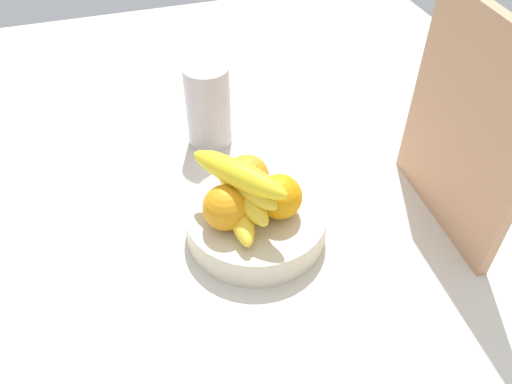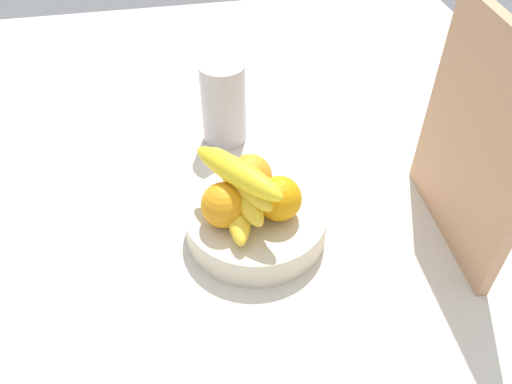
% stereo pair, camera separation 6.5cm
% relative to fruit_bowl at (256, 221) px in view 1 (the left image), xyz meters
% --- Properties ---
extents(ground_plane, '(1.80, 1.40, 0.03)m').
position_rel_fruit_bowl_xyz_m(ground_plane, '(-0.04, 0.03, -0.04)').
color(ground_plane, beige).
extents(fruit_bowl, '(0.23, 0.23, 0.05)m').
position_rel_fruit_bowl_xyz_m(fruit_bowl, '(0.00, 0.00, 0.00)').
color(fruit_bowl, beige).
rests_on(fruit_bowl, ground_plane).
extents(orange_front_left, '(0.07, 0.07, 0.07)m').
position_rel_fruit_bowl_xyz_m(orange_front_left, '(0.02, 0.03, 0.06)').
color(orange_front_left, orange).
rests_on(orange_front_left, fruit_bowl).
extents(orange_front_right, '(0.07, 0.07, 0.07)m').
position_rel_fruit_bowl_xyz_m(orange_front_right, '(-0.04, -0.00, 0.06)').
color(orange_front_right, orange).
rests_on(orange_front_right, fruit_bowl).
extents(orange_center, '(0.07, 0.07, 0.07)m').
position_rel_fruit_bowl_xyz_m(orange_center, '(0.01, -0.05, 0.06)').
color(orange_center, orange).
rests_on(orange_center, fruit_bowl).
extents(banana_bunch, '(0.19, 0.14, 0.11)m').
position_rel_fruit_bowl_xyz_m(banana_bunch, '(-0.00, -0.03, 0.08)').
color(banana_bunch, yellow).
rests_on(banana_bunch, fruit_bowl).
extents(cutting_board, '(0.28, 0.03, 0.36)m').
position_rel_fruit_bowl_xyz_m(cutting_board, '(0.05, 0.31, 0.15)').
color(cutting_board, tan).
rests_on(cutting_board, ground_plane).
extents(thermos_tumbler, '(0.09, 0.09, 0.17)m').
position_rel_fruit_bowl_xyz_m(thermos_tumbler, '(-0.27, -0.01, 0.06)').
color(thermos_tumbler, '#B8B1B6').
rests_on(thermos_tumbler, ground_plane).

